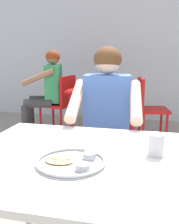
% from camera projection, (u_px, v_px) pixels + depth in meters
% --- Properties ---
extents(back_wall, '(12.00, 0.12, 3.40)m').
position_uv_depth(back_wall, '(135.00, 22.00, 4.57)').
color(back_wall, silver).
rests_on(back_wall, ground).
extents(table_foreground, '(1.11, 0.93, 0.74)m').
position_uv_depth(table_foreground, '(81.00, 170.00, 1.23)').
color(table_foreground, silver).
rests_on(table_foreground, ground).
extents(thali_tray, '(0.30, 0.30, 0.03)m').
position_uv_depth(thali_tray, '(71.00, 162.00, 1.12)').
color(thali_tray, '#B7BABF').
rests_on(thali_tray, table_foreground).
extents(drinking_cup, '(0.07, 0.07, 0.10)m').
position_uv_depth(drinking_cup, '(156.00, 144.00, 1.21)').
color(drinking_cup, silver).
rests_on(drinking_cup, table_foreground).
extents(chair_foreground, '(0.48, 0.45, 0.85)m').
position_uv_depth(chair_foreground, '(108.00, 139.00, 2.19)').
color(chair_foreground, red).
rests_on(chair_foreground, ground).
extents(diner_foreground, '(0.53, 0.58, 1.24)m').
position_uv_depth(diner_foreground, '(106.00, 117.00, 1.92)').
color(diner_foreground, black).
rests_on(diner_foreground, ground).
extents(table_background_red, '(0.79, 0.86, 0.72)m').
position_uv_depth(table_background_red, '(101.00, 94.00, 3.72)').
color(table_background_red, '#B71414').
rests_on(table_background_red, ground).
extents(chair_red_left, '(0.52, 0.49, 0.87)m').
position_uv_depth(chair_red_left, '(61.00, 101.00, 3.86)').
color(chair_red_left, red).
rests_on(chair_red_left, ground).
extents(chair_red_right, '(0.46, 0.46, 0.87)m').
position_uv_depth(chair_red_right, '(148.00, 105.00, 3.57)').
color(chair_red_right, '#B71512').
rests_on(chair_red_right, ground).
extents(patron_background, '(0.60, 0.55, 1.23)m').
position_uv_depth(patron_background, '(48.00, 85.00, 3.85)').
color(patron_background, '#373737').
rests_on(patron_background, ground).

